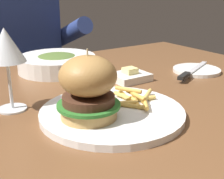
% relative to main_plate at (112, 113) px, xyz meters
% --- Properties ---
extents(dining_table, '(1.24, 0.91, 0.74)m').
position_rel_main_plate_xyz_m(dining_table, '(0.04, 0.09, -0.09)').
color(dining_table, brown).
rests_on(dining_table, ground).
extents(main_plate, '(0.29, 0.29, 0.01)m').
position_rel_main_plate_xyz_m(main_plate, '(0.00, 0.00, 0.00)').
color(main_plate, white).
rests_on(main_plate, dining_table).
extents(burger_sandwich, '(0.12, 0.12, 0.13)m').
position_rel_main_plate_xyz_m(burger_sandwich, '(-0.06, -0.01, 0.07)').
color(burger_sandwich, tan).
rests_on(burger_sandwich, main_plate).
extents(fries_pile, '(0.12, 0.12, 0.03)m').
position_rel_main_plate_xyz_m(fries_pile, '(0.06, 0.01, 0.02)').
color(fries_pile, '#E0B251').
rests_on(fries_pile, main_plate).
extents(wine_glass, '(0.08, 0.08, 0.17)m').
position_rel_main_plate_xyz_m(wine_glass, '(-0.16, 0.15, 0.13)').
color(wine_glass, silver).
rests_on(wine_glass, dining_table).
extents(bread_plate, '(0.14, 0.14, 0.01)m').
position_rel_main_plate_xyz_m(bread_plate, '(0.39, 0.13, -0.00)').
color(bread_plate, white).
rests_on(bread_plate, dining_table).
extents(table_knife, '(0.21, 0.10, 0.01)m').
position_rel_main_plate_xyz_m(table_knife, '(0.35, 0.11, 0.01)').
color(table_knife, silver).
rests_on(table_knife, bread_plate).
extents(butter_dish, '(0.10, 0.08, 0.04)m').
position_rel_main_plate_xyz_m(butter_dish, '(0.17, 0.17, 0.00)').
color(butter_dish, white).
rests_on(butter_dish, dining_table).
extents(soup_bowl, '(0.23, 0.23, 0.05)m').
position_rel_main_plate_xyz_m(soup_bowl, '(0.05, 0.37, 0.02)').
color(soup_bowl, white).
rests_on(soup_bowl, dining_table).
extents(diner_person, '(0.51, 0.36, 1.18)m').
position_rel_main_plate_xyz_m(diner_person, '(0.05, 0.83, -0.18)').
color(diner_person, '#282833').
rests_on(diner_person, ground).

